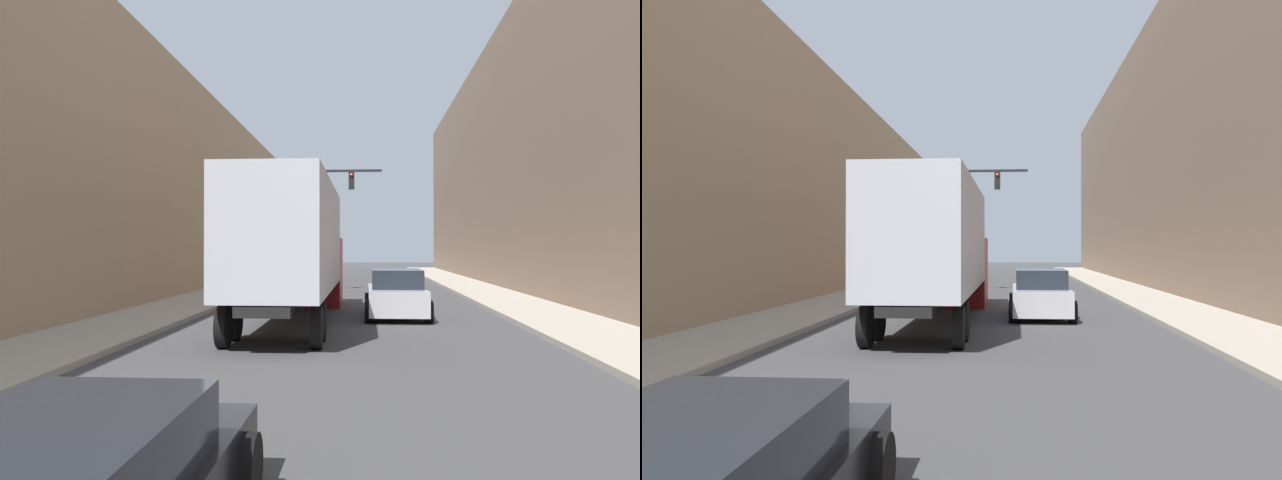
% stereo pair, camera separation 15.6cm
% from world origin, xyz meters
% --- Properties ---
extents(sidewalk_right, '(3.00, 80.00, 0.15)m').
position_xyz_m(sidewalk_right, '(6.53, 30.00, 0.07)').
color(sidewalk_right, '#B2A899').
rests_on(sidewalk_right, ground).
extents(sidewalk_left, '(3.00, 80.00, 0.15)m').
position_xyz_m(sidewalk_left, '(-6.53, 30.00, 0.07)').
color(sidewalk_left, '#B2A899').
rests_on(sidewalk_left, ground).
extents(building_right, '(6.00, 80.00, 14.96)m').
position_xyz_m(building_right, '(11.03, 30.00, 7.48)').
color(building_right, '#846B56').
rests_on(building_right, ground).
extents(building_left, '(6.00, 80.00, 10.88)m').
position_xyz_m(building_left, '(-11.03, 30.00, 5.44)').
color(building_left, tan).
rests_on(building_left, ground).
extents(semi_truck, '(2.47, 13.29, 4.22)m').
position_xyz_m(semi_truck, '(-1.67, 20.00, 2.33)').
color(semi_truck, '#B2B7C1').
rests_on(semi_truck, ground).
extents(suv_car, '(2.09, 4.48, 1.61)m').
position_xyz_m(suv_car, '(1.55, 21.51, 0.76)').
color(suv_car, '#B7B7BC').
rests_on(suv_car, ground).
extents(traffic_signal_gantry, '(6.35, 0.35, 6.61)m').
position_xyz_m(traffic_signal_gantry, '(-3.22, 32.70, 4.72)').
color(traffic_signal_gantry, black).
rests_on(traffic_signal_gantry, ground).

